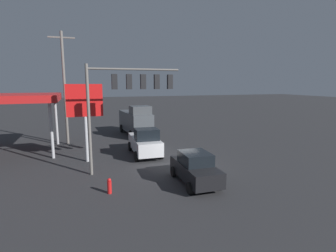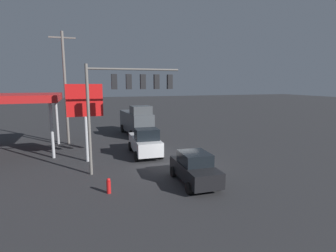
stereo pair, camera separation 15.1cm
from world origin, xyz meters
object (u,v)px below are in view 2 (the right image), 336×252
object	(u,v)px
delivery_truck	(136,121)
fire_hydrant	(109,186)
traffic_signal_assembly	(128,91)
sedan_far	(195,168)
utility_pole	(65,86)
price_sign	(85,104)
pickup_parked	(145,142)

from	to	relation	value
delivery_truck	fire_hydrant	world-z (taller)	delivery_truck
traffic_signal_assembly	sedan_far	xyz separation A→B (m)	(-3.35, 3.62, -4.62)
traffic_signal_assembly	utility_pole	size ratio (longest dim) A/B	0.67
utility_pole	sedan_far	size ratio (longest dim) A/B	2.45
price_sign	delivery_truck	distance (m)	11.26
price_sign	pickup_parked	distance (m)	5.81
traffic_signal_assembly	delivery_truck	world-z (taller)	traffic_signal_assembly
utility_pole	price_sign	bearing A→B (deg)	103.51
pickup_parked	fire_hydrant	bearing A→B (deg)	-26.07
price_sign	sedan_far	world-z (taller)	price_sign
delivery_truck	pickup_parked	world-z (taller)	delivery_truck
delivery_truck	sedan_far	distance (m)	16.02
delivery_truck	fire_hydrant	distance (m)	16.67
traffic_signal_assembly	utility_pole	xyz separation A→B (m)	(4.37, -9.92, 0.18)
price_sign	fire_hydrant	world-z (taller)	price_sign
traffic_signal_assembly	fire_hydrant	world-z (taller)	traffic_signal_assembly
utility_pole	fire_hydrant	world-z (taller)	utility_pole
sedan_far	pickup_parked	distance (m)	7.26
delivery_truck	sedan_far	bearing A→B (deg)	-3.20
traffic_signal_assembly	price_sign	xyz separation A→B (m)	(2.74, -3.15, -1.10)
utility_pole	delivery_truck	size ratio (longest dim) A/B	1.57
utility_pole	pickup_parked	xyz separation A→B (m)	(-6.35, 6.42, -4.64)
utility_pole	pickup_parked	size ratio (longest dim) A/B	2.07
pickup_parked	fire_hydrant	distance (m)	8.00
utility_pole	price_sign	xyz separation A→B (m)	(-1.63, 6.77, -1.28)
price_sign	pickup_parked	xyz separation A→B (m)	(-4.72, -0.35, -3.36)
pickup_parked	fire_hydrant	xyz separation A→B (m)	(3.78, 7.01, -0.67)
traffic_signal_assembly	price_sign	world-z (taller)	traffic_signal_assembly
fire_hydrant	delivery_truck	bearing A→B (deg)	-107.07
pickup_parked	sedan_far	bearing A→B (deg)	13.16
price_sign	sedan_far	bearing A→B (deg)	131.99
traffic_signal_assembly	pickup_parked	xyz separation A→B (m)	(-1.98, -3.50, -4.46)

